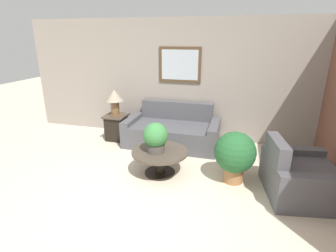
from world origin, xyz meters
The scene contains 9 objects.
ground_plane centered at (0.00, 0.00, 0.00)m, with size 20.00×20.00×0.00m, color beige.
wall_back centered at (0.00, 2.74, 1.31)m, with size 7.52×0.09×2.60m.
couch_main centered at (-0.13, 2.19, 0.28)m, with size 1.95×1.00×0.85m.
armchair centered at (2.11, 0.83, 0.28)m, with size 1.09×1.20×0.85m.
coffee_table centered at (-0.01, 0.89, 0.31)m, with size 0.94×0.94×0.42m.
side_table centered at (-1.42, 2.13, 0.29)m, with size 0.47×0.47×0.57m.
table_lamp centered at (-1.42, 2.13, 0.94)m, with size 0.37×0.37×0.57m.
potted_plant_on_table centered at (-0.07, 0.84, 0.68)m, with size 0.41×0.41×0.49m.
potted_plant_floor centered at (1.19, 0.97, 0.47)m, with size 0.65×0.65×0.83m.
Camera 1 is at (1.17, -2.90, 2.22)m, focal length 28.00 mm.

